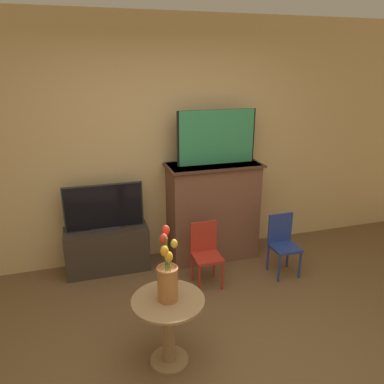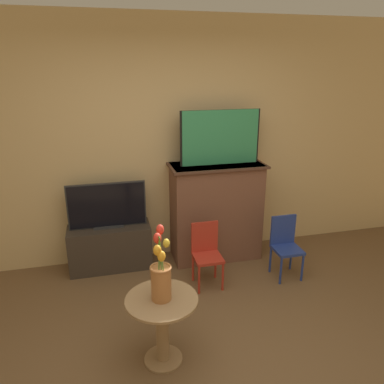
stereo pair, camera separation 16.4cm
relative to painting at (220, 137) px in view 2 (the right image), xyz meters
name	(u,v)px [view 2 (the right image)]	position (x,y,z in m)	size (l,w,h in m)	color
wall_back	(165,143)	(-0.57, 0.25, -0.08)	(8.00, 0.06, 2.70)	tan
fireplace_mantel	(216,210)	(-0.03, -0.01, -0.85)	(1.07, 0.48, 1.13)	brown
painting	(220,137)	(0.00, 0.00, 0.00)	(0.90, 0.03, 0.59)	black
tv_stand	(110,247)	(-1.26, 0.02, -1.18)	(0.89, 0.35, 0.50)	#382D23
tv_monitor	(107,206)	(-1.26, 0.02, -0.69)	(0.83, 0.12, 0.50)	#2D2D2D
chair_red	(206,251)	(-0.30, -0.55, -1.06)	(0.28, 0.28, 0.66)	#B22D1E
chair_blue	(285,243)	(0.57, -0.59, -1.06)	(0.28, 0.28, 0.66)	navy
side_table	(162,321)	(-0.93, -1.52, -1.07)	(0.54, 0.54, 0.56)	#99754C
vase_tulips	(161,275)	(-0.93, -1.52, -0.68)	(0.16, 0.27, 0.54)	#AD6B38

